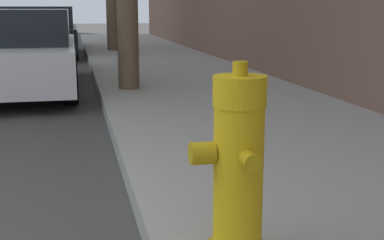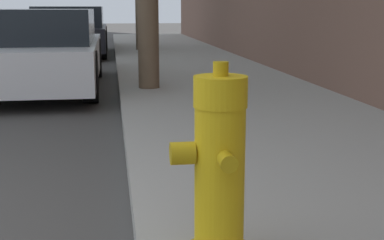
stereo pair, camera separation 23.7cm
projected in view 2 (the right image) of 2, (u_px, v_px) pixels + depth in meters
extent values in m
cylinder|color=yellow|center=(219.00, 181.00, 2.33)|extent=(0.22, 0.22, 0.66)
cylinder|color=yellow|center=(220.00, 92.00, 2.25)|extent=(0.23, 0.23, 0.13)
cylinder|color=#C39C11|center=(221.00, 69.00, 2.23)|extent=(0.07, 0.07, 0.06)
cylinder|color=#C39C11|center=(227.00, 162.00, 2.16)|extent=(0.07, 0.09, 0.07)
cylinder|color=#C39C11|center=(213.00, 143.00, 2.46)|extent=(0.07, 0.09, 0.07)
cylinder|color=#C39C11|center=(183.00, 153.00, 2.28)|extent=(0.11, 0.10, 0.10)
cube|color=silver|center=(39.00, 59.00, 8.30)|extent=(1.82, 4.37, 0.56)
cube|color=black|center=(36.00, 26.00, 8.03)|extent=(1.67, 2.40, 0.48)
cylinder|color=black|center=(1.00, 59.00, 9.52)|extent=(0.20, 0.70, 0.70)
cylinder|color=black|center=(96.00, 58.00, 9.76)|extent=(0.20, 0.70, 0.70)
cylinder|color=black|center=(90.00, 77.00, 7.14)|extent=(0.20, 0.70, 0.70)
cube|color=black|center=(71.00, 37.00, 14.24)|extent=(1.84, 4.33, 0.57)
cube|color=black|center=(70.00, 16.00, 13.96)|extent=(1.69, 2.38, 0.51)
cylinder|color=black|center=(45.00, 39.00, 15.44)|extent=(0.20, 0.71, 0.71)
cylinder|color=black|center=(104.00, 39.00, 15.68)|extent=(0.20, 0.71, 0.71)
cylinder|color=black|center=(32.00, 46.00, 12.84)|extent=(0.20, 0.71, 0.71)
cylinder|color=black|center=(103.00, 45.00, 13.09)|extent=(0.20, 0.71, 0.71)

